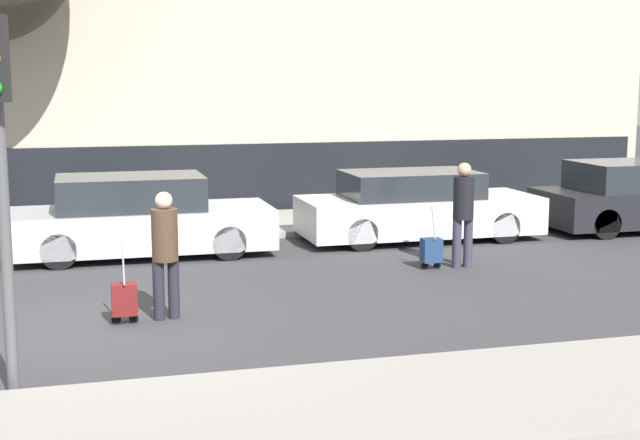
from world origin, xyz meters
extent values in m
plane|color=#38383A|center=(0.00, 0.00, 0.00)|extent=(80.00, 80.00, 0.00)
cube|color=gray|center=(0.00, -3.75, 0.06)|extent=(28.00, 2.50, 0.12)
cube|color=gray|center=(0.00, 7.00, 0.06)|extent=(28.00, 3.00, 0.12)
cube|color=black|center=(0.00, 9.18, 0.80)|extent=(27.44, 0.06, 1.60)
cube|color=#B7BABF|center=(0.79, 4.51, 0.49)|extent=(4.57, 1.80, 0.70)
cube|color=#23282D|center=(0.61, 4.51, 1.14)|extent=(2.51, 1.58, 0.59)
cylinder|color=black|center=(2.21, 3.70, 0.30)|extent=(0.60, 0.18, 0.60)
cylinder|color=black|center=(2.21, 5.32, 0.30)|extent=(0.60, 0.18, 0.60)
cylinder|color=black|center=(-0.62, 3.70, 0.30)|extent=(0.60, 0.18, 0.60)
cylinder|color=black|center=(-0.62, 5.32, 0.30)|extent=(0.60, 0.18, 0.60)
cube|color=silver|center=(6.11, 4.70, 0.49)|extent=(4.61, 1.81, 0.70)
cube|color=#23282D|center=(5.92, 4.70, 1.09)|extent=(2.53, 1.60, 0.50)
cylinder|color=black|center=(7.54, 3.89, 0.30)|extent=(0.60, 0.18, 0.60)
cylinder|color=black|center=(7.54, 5.52, 0.30)|extent=(0.60, 0.18, 0.60)
cylinder|color=black|center=(4.68, 3.89, 0.30)|extent=(0.60, 0.18, 0.60)
cylinder|color=black|center=(4.68, 5.52, 0.30)|extent=(0.60, 0.18, 0.60)
cube|color=black|center=(10.87, 4.63, 0.49)|extent=(3.94, 1.90, 0.70)
cube|color=#23282D|center=(10.71, 4.63, 1.13)|extent=(2.16, 1.67, 0.58)
cylinder|color=black|center=(9.64, 3.77, 0.30)|extent=(0.60, 0.18, 0.60)
cylinder|color=black|center=(9.64, 5.48, 0.30)|extent=(0.60, 0.18, 0.60)
cylinder|color=#23232D|center=(0.69, 0.12, 0.39)|extent=(0.15, 0.15, 0.78)
cylinder|color=#23232D|center=(0.88, 0.16, 0.39)|extent=(0.15, 0.15, 0.78)
cylinder|color=#473323|center=(0.79, 0.14, 1.12)|extent=(0.34, 0.34, 0.68)
sphere|color=beige|center=(0.79, 0.14, 1.57)|extent=(0.22, 0.22, 0.22)
cube|color=maroon|center=(0.24, 0.05, 0.32)|extent=(0.32, 0.24, 0.41)
cylinder|color=black|center=(0.13, 0.05, 0.06)|extent=(0.12, 0.03, 0.12)
cylinder|color=black|center=(0.35, 0.05, 0.06)|extent=(0.12, 0.03, 0.12)
cylinder|color=gray|center=(0.24, -0.02, 0.80)|extent=(0.02, 0.19, 0.53)
cylinder|color=#383347|center=(5.75, 2.09, 0.41)|extent=(0.15, 0.15, 0.81)
cylinder|color=#383347|center=(5.95, 2.09, 0.41)|extent=(0.15, 0.15, 0.81)
cylinder|color=black|center=(5.85, 2.09, 1.17)|extent=(0.34, 0.34, 0.71)
sphere|color=tan|center=(5.85, 2.09, 1.64)|extent=(0.23, 0.23, 0.23)
cube|color=navy|center=(5.30, 2.10, 0.32)|extent=(0.32, 0.24, 0.39)
cylinder|color=black|center=(5.19, 2.10, 0.06)|extent=(0.12, 0.03, 0.12)
cylinder|color=black|center=(5.42, 2.10, 0.06)|extent=(0.12, 0.03, 0.12)
cylinder|color=gray|center=(5.30, 2.03, 0.79)|extent=(0.02, 0.19, 0.53)
cylinder|color=#515154|center=(-0.97, -2.25, 1.85)|extent=(0.12, 0.12, 3.70)
camera|label=1|loc=(-0.26, -11.30, 3.12)|focal=50.00mm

